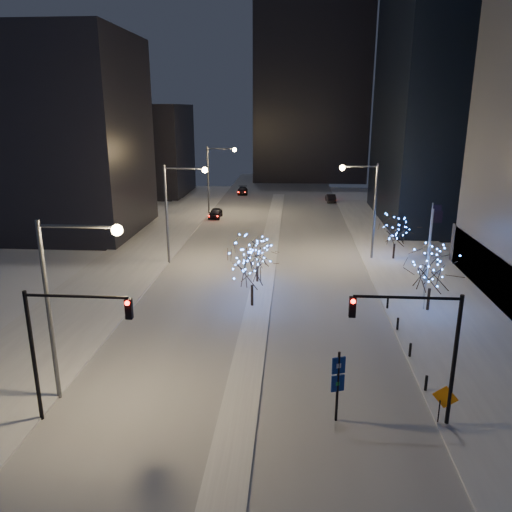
# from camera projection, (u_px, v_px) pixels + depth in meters

# --- Properties ---
(ground) EXTENTS (160.00, 160.00, 0.00)m
(ground) POSITION_uv_depth(u_px,v_px,m) (236.00, 428.00, 24.81)
(ground) COLOR white
(ground) RESTS_ON ground
(road) EXTENTS (20.00, 130.00, 0.02)m
(road) POSITION_uv_depth(u_px,v_px,m) (270.00, 245.00, 58.28)
(road) COLOR #ACB0BB
(road) RESTS_ON ground
(median) EXTENTS (2.00, 80.00, 0.15)m
(median) POSITION_uv_depth(u_px,v_px,m) (268.00, 256.00, 53.48)
(median) COLOR silver
(median) RESTS_ON ground
(east_sidewalk) EXTENTS (10.00, 90.00, 0.15)m
(east_sidewalk) POSITION_uv_depth(u_px,v_px,m) (436.00, 293.00, 42.85)
(east_sidewalk) COLOR silver
(east_sidewalk) RESTS_ON ground
(west_sidewalk) EXTENTS (8.00, 90.00, 0.15)m
(west_sidewalk) POSITION_uv_depth(u_px,v_px,m) (107.00, 284.00, 44.91)
(west_sidewalk) COLOR silver
(west_sidewalk) RESTS_ON ground
(filler_west_near) EXTENTS (22.00, 18.00, 24.00)m
(filler_west_near) POSITION_uv_depth(u_px,v_px,m) (47.00, 136.00, 61.65)
(filler_west_near) COLOR black
(filler_west_near) RESTS_ON ground
(filler_west_far) EXTENTS (18.00, 16.00, 16.00)m
(filler_west_far) POSITION_uv_depth(u_px,v_px,m) (138.00, 150.00, 91.33)
(filler_west_far) COLOR black
(filler_west_far) RESTS_ON ground
(horizon_block) EXTENTS (24.00, 14.00, 42.00)m
(horizon_block) POSITION_uv_depth(u_px,v_px,m) (311.00, 81.00, 106.40)
(horizon_block) COLOR black
(horizon_block) RESTS_ON ground
(street_lamp_w_near) EXTENTS (4.40, 0.56, 10.00)m
(street_lamp_w_near) POSITION_uv_depth(u_px,v_px,m) (66.00, 287.00, 25.52)
(street_lamp_w_near) COLOR #595E66
(street_lamp_w_near) RESTS_ON ground
(street_lamp_w_mid) EXTENTS (4.40, 0.56, 10.00)m
(street_lamp_w_mid) POSITION_uv_depth(u_px,v_px,m) (176.00, 201.00, 49.42)
(street_lamp_w_mid) COLOR #595E66
(street_lamp_w_mid) RESTS_ON ground
(street_lamp_w_far) EXTENTS (4.40, 0.56, 10.00)m
(street_lamp_w_far) POSITION_uv_depth(u_px,v_px,m) (215.00, 171.00, 73.33)
(street_lamp_w_far) COLOR #595E66
(street_lamp_w_far) RESTS_ON ground
(street_lamp_east) EXTENTS (3.90, 0.56, 10.00)m
(street_lamp_east) POSITION_uv_depth(u_px,v_px,m) (366.00, 198.00, 50.95)
(street_lamp_east) COLOR #595E66
(street_lamp_east) RESTS_ON ground
(traffic_signal_west) EXTENTS (5.26, 0.43, 7.00)m
(traffic_signal_west) POSITION_uv_depth(u_px,v_px,m) (61.00, 335.00, 24.06)
(traffic_signal_west) COLOR black
(traffic_signal_west) RESTS_ON ground
(traffic_signal_east) EXTENTS (5.26, 0.43, 7.00)m
(traffic_signal_east) POSITION_uv_depth(u_px,v_px,m) (423.00, 338.00, 23.78)
(traffic_signal_east) COLOR black
(traffic_signal_east) RESTS_ON ground
(flagpoles) EXTENTS (1.35, 2.60, 8.00)m
(flagpoles) POSITION_uv_depth(u_px,v_px,m) (430.00, 248.00, 39.00)
(flagpoles) COLOR silver
(flagpoles) RESTS_ON east_sidewalk
(bollards) EXTENTS (0.16, 12.16, 0.90)m
(bollards) POSITION_uv_depth(u_px,v_px,m) (404.00, 336.00, 33.48)
(bollards) COLOR black
(bollards) RESTS_ON east_sidewalk
(car_near) EXTENTS (1.77, 4.20, 1.42)m
(car_near) POSITION_uv_depth(u_px,v_px,m) (215.00, 213.00, 72.30)
(car_near) COLOR black
(car_near) RESTS_ON ground
(car_mid) EXTENTS (1.67, 4.16, 1.34)m
(car_mid) POSITION_uv_depth(u_px,v_px,m) (331.00, 198.00, 84.80)
(car_mid) COLOR black
(car_mid) RESTS_ON ground
(car_far) EXTENTS (2.19, 4.66, 1.31)m
(car_far) POSITION_uv_depth(u_px,v_px,m) (243.00, 191.00, 92.38)
(car_far) COLOR black
(car_far) RESTS_ON ground
(holiday_tree_median_near) EXTENTS (5.52, 5.52, 5.23)m
(holiday_tree_median_near) POSITION_uv_depth(u_px,v_px,m) (252.00, 266.00, 39.00)
(holiday_tree_median_near) COLOR black
(holiday_tree_median_near) RESTS_ON median
(holiday_tree_median_far) EXTENTS (4.18, 4.18, 4.34)m
(holiday_tree_median_far) POSITION_uv_depth(u_px,v_px,m) (257.00, 252.00, 44.69)
(holiday_tree_median_far) COLOR black
(holiday_tree_median_far) RESTS_ON median
(holiday_tree_plaza_near) EXTENTS (4.83, 4.83, 5.15)m
(holiday_tree_plaza_near) POSITION_uv_depth(u_px,v_px,m) (432.00, 270.00, 38.13)
(holiday_tree_plaza_near) COLOR black
(holiday_tree_plaza_near) RESTS_ON east_sidewalk
(holiday_tree_plaza_far) EXTENTS (4.62, 4.62, 4.54)m
(holiday_tree_plaza_far) POSITION_uv_depth(u_px,v_px,m) (395.00, 231.00, 51.58)
(holiday_tree_plaza_far) COLOR black
(holiday_tree_plaza_far) RESTS_ON east_sidewalk
(wayfinding_sign) EXTENTS (0.67, 0.31, 3.86)m
(wayfinding_sign) POSITION_uv_depth(u_px,v_px,m) (338.00, 379.00, 24.74)
(wayfinding_sign) COLOR black
(wayfinding_sign) RESTS_ON ground
(construction_sign) EXTENTS (1.16, 0.54, 2.06)m
(construction_sign) POSITION_uv_depth(u_px,v_px,m) (445.00, 400.00, 24.69)
(construction_sign) COLOR black
(construction_sign) RESTS_ON east_sidewalk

